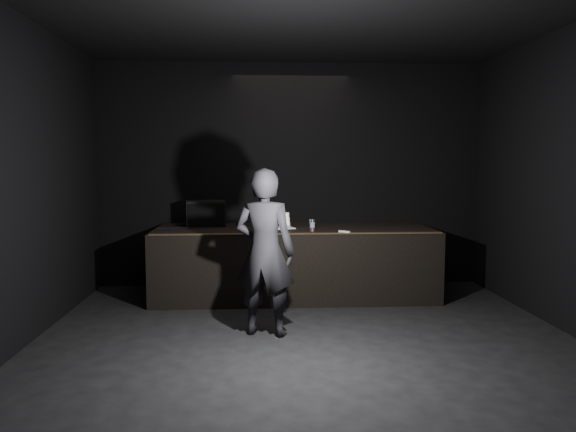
# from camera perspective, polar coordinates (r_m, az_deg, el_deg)

# --- Properties ---
(ground) EXTENTS (7.00, 7.00, 0.00)m
(ground) POSITION_cam_1_polar(r_m,az_deg,el_deg) (5.74, 2.47, -14.37)
(ground) COLOR black
(ground) RESTS_ON ground
(room_walls) EXTENTS (6.10, 7.10, 3.52)m
(room_walls) POSITION_cam_1_polar(r_m,az_deg,el_deg) (5.40, 2.56, 6.24)
(room_walls) COLOR black
(room_walls) RESTS_ON ground
(stage_riser) EXTENTS (4.00, 1.50, 1.00)m
(stage_riser) POSITION_cam_1_polar(r_m,az_deg,el_deg) (8.25, 0.58, -4.65)
(stage_riser) COLOR black
(stage_riser) RESTS_ON ground
(riser_lip) EXTENTS (3.92, 0.10, 0.01)m
(riser_lip) POSITION_cam_1_polar(r_m,az_deg,el_deg) (7.48, 0.95, -1.79)
(riser_lip) COLOR brown
(riser_lip) RESTS_ON stage_riser
(stage_monitor) EXTENTS (0.62, 0.50, 0.38)m
(stage_monitor) POSITION_cam_1_polar(r_m,az_deg,el_deg) (8.45, -8.39, 0.25)
(stage_monitor) COLOR black
(stage_monitor) RESTS_ON stage_riser
(cable) EXTENTS (0.84, 0.17, 0.02)m
(cable) POSITION_cam_1_polar(r_m,az_deg,el_deg) (8.23, -10.32, -1.19)
(cable) COLOR black
(cable) RESTS_ON stage_riser
(laptop) EXTENTS (0.39, 0.37, 0.22)m
(laptop) POSITION_cam_1_polar(r_m,az_deg,el_deg) (8.12, -0.70, -0.84)
(laptop) COLOR white
(laptop) RESTS_ON stage_riser
(beer_can) EXTENTS (0.07, 0.07, 0.17)m
(beer_can) POSITION_cam_1_polar(r_m,az_deg,el_deg) (7.76, 2.50, -0.94)
(beer_can) COLOR silver
(beer_can) RESTS_ON stage_riser
(plastic_cup) EXTENTS (0.07, 0.07, 0.09)m
(plastic_cup) POSITION_cam_1_polar(r_m,az_deg,el_deg) (7.97, -0.89, -1.04)
(plastic_cup) COLOR white
(plastic_cup) RESTS_ON stage_riser
(wii_remote) EXTENTS (0.14, 0.15, 0.03)m
(wii_remote) POSITION_cam_1_polar(r_m,az_deg,el_deg) (7.60, 5.75, -1.62)
(wii_remote) COLOR white
(wii_remote) RESTS_ON stage_riser
(person) EXTENTS (0.79, 0.63, 1.89)m
(person) POSITION_cam_1_polar(r_m,az_deg,el_deg) (6.31, -2.39, -3.69)
(person) COLOR black
(person) RESTS_ON ground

